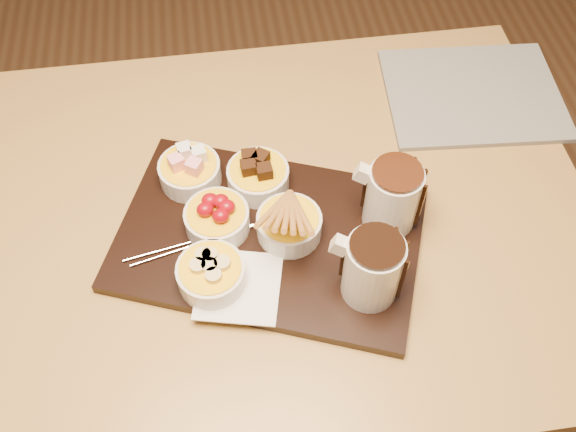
{
  "coord_description": "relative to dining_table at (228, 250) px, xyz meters",
  "views": [
    {
      "loc": [
        0.02,
        -0.6,
        1.59
      ],
      "look_at": [
        0.1,
        -0.06,
        0.81
      ],
      "focal_mm": 40.0,
      "sensor_mm": 36.0,
      "label": 1
    }
  ],
  "objects": [
    {
      "name": "fondue_skewers",
      "position": [
        -0.03,
        -0.05,
        0.12
      ],
      "size": [
        0.08,
        0.26,
        0.01
      ],
      "primitive_type": null,
      "rotation": [
        0.0,
        0.0,
        -1.38
      ],
      "color": "silver",
      "rests_on": "serving_board"
    },
    {
      "name": "bowl_cake",
      "position": [
        0.06,
        0.04,
        0.14
      ],
      "size": [
        0.1,
        0.1,
        0.04
      ],
      "primitive_type": "cylinder",
      "color": "silver",
      "rests_on": "serving_board"
    },
    {
      "name": "pitcher_milk_chocolate",
      "position": [
        0.26,
        -0.05,
        0.17
      ],
      "size": [
        0.11,
        0.11,
        0.11
      ],
      "primitive_type": "cylinder",
      "rotation": [
        0.0,
        0.0,
        -0.37
      ],
      "color": "silver",
      "rests_on": "serving_board"
    },
    {
      "name": "napkin",
      "position": [
        0.01,
        -0.14,
        0.12
      ],
      "size": [
        0.14,
        0.14,
        0.0
      ],
      "primitive_type": "cube",
      "rotation": [
        0.0,
        0.0,
        -0.23
      ],
      "color": "white",
      "rests_on": "serving_board"
    },
    {
      "name": "pitcher_dark_chocolate",
      "position": [
        0.2,
        -0.17,
        0.17
      ],
      "size": [
        0.11,
        0.11,
        0.11
      ],
      "primitive_type": "cylinder",
      "rotation": [
        0.0,
        0.0,
        -0.37
      ],
      "color": "silver",
      "rests_on": "serving_board"
    },
    {
      "name": "bowl_strawberries",
      "position": [
        -0.01,
        -0.03,
        0.14
      ],
      "size": [
        0.1,
        0.1,
        0.04
      ],
      "primitive_type": "cylinder",
      "color": "silver",
      "rests_on": "serving_board"
    },
    {
      "name": "newspaper",
      "position": [
        0.48,
        0.21,
        0.1
      ],
      "size": [
        0.34,
        0.28,
        0.01
      ],
      "primitive_type": "cube",
      "rotation": [
        0.0,
        0.0,
        -0.07
      ],
      "color": "beige",
      "rests_on": "dining_table"
    },
    {
      "name": "serving_board",
      "position": [
        0.07,
        -0.06,
        0.11
      ],
      "size": [
        0.54,
        0.45,
        0.02
      ],
      "primitive_type": "cube",
      "rotation": [
        0.0,
        0.0,
        -0.37
      ],
      "color": "black",
      "rests_on": "dining_table"
    },
    {
      "name": "ground",
      "position": [
        0.0,
        0.0,
        -0.65
      ],
      "size": [
        5.0,
        5.0,
        0.0
      ],
      "primitive_type": "plane",
      "color": "#57351D",
      "rests_on": "ground"
    },
    {
      "name": "bowl_biscotti",
      "position": [
        0.1,
        -0.06,
        0.14
      ],
      "size": [
        0.1,
        0.1,
        0.04
      ],
      "primitive_type": "cylinder",
      "color": "silver",
      "rests_on": "serving_board"
    },
    {
      "name": "bowl_bananas",
      "position": [
        -0.03,
        -0.13,
        0.14
      ],
      "size": [
        0.1,
        0.1,
        0.04
      ],
      "primitive_type": "cylinder",
      "color": "silver",
      "rests_on": "serving_board"
    },
    {
      "name": "bowl_marshmallows",
      "position": [
        -0.05,
        0.07,
        0.14
      ],
      "size": [
        0.1,
        0.1,
        0.04
      ],
      "primitive_type": "cylinder",
      "color": "silver",
      "rests_on": "serving_board"
    },
    {
      "name": "dining_table",
      "position": [
        0.0,
        0.0,
        0.0
      ],
      "size": [
        1.2,
        0.8,
        0.75
      ],
      "color": "#AB823F",
      "rests_on": "ground"
    }
  ]
}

